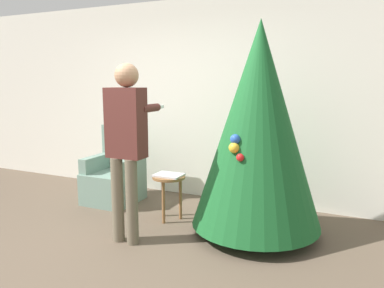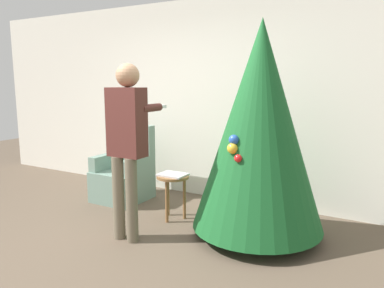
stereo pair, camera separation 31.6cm
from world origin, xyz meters
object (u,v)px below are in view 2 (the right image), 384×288
Objects in this scene: person_standing at (127,136)px; side_stool at (173,183)px; christmas_tree at (260,126)px; armchair at (125,174)px.

person_standing is 3.39× the size of side_stool.
armchair is at bearing 171.27° from christmas_tree.
christmas_tree reaches higher than armchair.
armchair is at bearing 131.60° from person_standing.
side_stool is (0.10, 0.68, -0.64)m from person_standing.
person_standing is 0.94m from side_stool.
person_standing is (-1.13, -0.69, -0.09)m from christmas_tree.
armchair is 1.52m from person_standing.
christmas_tree is 1.24× the size of person_standing.
christmas_tree is at bearing -8.73° from armchair.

